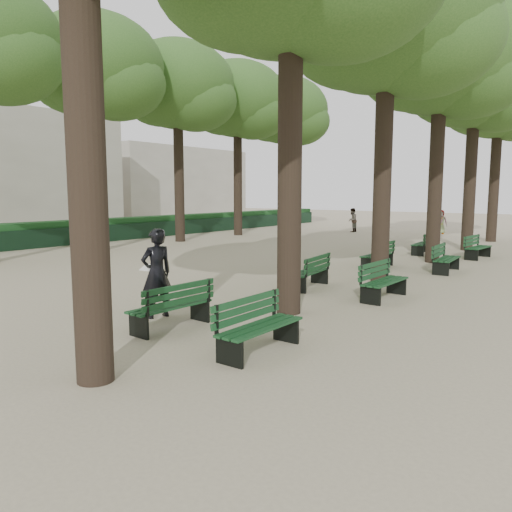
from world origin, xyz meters
The scene contains 23 objects.
ground centered at (0.00, 0.00, 0.00)m, with size 120.00×120.00×0.00m, color tan.
tree_central_2 centered at (1.50, 8.00, 7.65)m, with size 6.00×6.00×9.95m.
tree_central_3 centered at (1.50, 13.00, 7.65)m, with size 6.00×6.00×9.95m.
tree_central_4 centered at (1.50, 18.00, 7.65)m, with size 6.00×6.00×9.95m.
tree_central_5 centered at (1.50, 23.00, 7.65)m, with size 6.00×6.00×9.95m.
tree_far_2 centered at (-12.00, 8.00, 8.14)m, with size 6.00×6.00×10.45m.
tree_far_3 centered at (-12.00, 13.00, 8.14)m, with size 6.00×6.00×10.45m.
tree_far_4 centered at (-12.00, 18.00, 8.14)m, with size 6.00×6.00×10.45m.
tree_far_5 centered at (-12.00, 23.00, 8.14)m, with size 6.00×6.00×10.45m.
bench_left_0 centered at (0.37, 0.54, 0.27)m, with size 0.64×1.82×0.92m.
bench_left_1 centered at (0.37, 5.77, 0.27)m, with size 0.79×1.86×0.92m.
bench_left_2 centered at (0.37, 10.48, 0.27)m, with size 0.58×1.80×0.92m.
bench_left_3 centered at (0.37, 15.27, 0.27)m, with size 0.69×1.84×0.92m.
bench_right_0 centered at (2.63, 0.39, 0.27)m, with size 0.58×1.80×0.92m.
bench_right_1 centered at (2.63, 5.62, 0.27)m, with size 0.61×1.81×0.92m.
bench_right_2 centered at (2.63, 10.87, 0.27)m, with size 0.68×1.83×0.92m.
bench_right_3 centered at (2.63, 15.18, 0.27)m, with size 0.72×1.84×0.92m.
man_with_map centered at (-0.52, 0.99, 0.95)m, with size 0.71×0.83×1.91m.
pedestrian_a centered at (-7.34, 24.34, 0.79)m, with size 0.77×0.32×1.59m, color #262628.
pedestrian_d centered at (-2.15, 26.30, 0.77)m, with size 0.75×0.31×1.53m, color #262628.
fence centered at (-15.00, 11.00, 0.45)m, with size 0.08×42.00×0.90m, color black.
hedge centered at (-15.70, 11.00, 0.60)m, with size 1.20×42.00×1.20m, color #18461E.
building_far centered at (-33.00, 30.00, 3.50)m, with size 12.00×16.00×7.00m, color #B7B2A3.
Camera 1 is at (7.38, -6.07, 2.66)m, focal length 35.00 mm.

